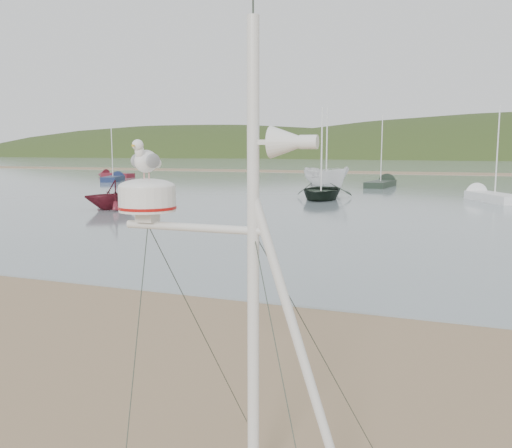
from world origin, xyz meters
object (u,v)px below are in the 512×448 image
(mast_rig, at_px, (245,363))
(boat_red, at_px, (111,182))
(boat_white, at_px, (327,158))
(boat_dark, at_px, (322,159))
(sailboat_dark_mid, at_px, (385,183))
(dinghy_red_far, at_px, (110,175))
(sailboat_white_near, at_px, (481,195))
(sailboat_blue_near, at_px, (116,178))

(mast_rig, xyz_separation_m, boat_red, (-15.61, 19.81, 0.25))
(boat_white, bearing_deg, boat_dark, -126.73)
(boat_red, height_order, boat_white, boat_white)
(mast_rig, bearing_deg, boat_dark, 102.60)
(boat_dark, xyz_separation_m, sailboat_dark_mid, (2.11, 14.94, -2.29))
(mast_rig, height_order, sailboat_dark_mid, sailboat_dark_mid)
(boat_red, relative_size, sailboat_dark_mid, 0.43)
(boat_red, bearing_deg, dinghy_red_far, 157.52)
(dinghy_red_far, bearing_deg, boat_dark, -32.78)
(boat_dark, bearing_deg, sailboat_white_near, 15.08)
(sailboat_white_near, bearing_deg, mast_rig, -95.24)
(sailboat_blue_near, relative_size, sailboat_dark_mid, 0.87)
(boat_dark, relative_size, sailboat_blue_near, 0.86)
(boat_red, bearing_deg, sailboat_blue_near, 156.27)
(boat_dark, distance_m, sailboat_white_near, 10.57)
(boat_red, relative_size, sailboat_blue_near, 0.50)
(sailboat_dark_mid, xyz_separation_m, dinghy_red_far, (-32.08, 4.36, -0.01))
(boat_dark, xyz_separation_m, dinghy_red_far, (-29.96, 19.29, -2.30))
(boat_white, distance_m, sailboat_white_near, 11.15)
(boat_dark, bearing_deg, sailboat_dark_mid, 76.05)
(sailboat_white_near, relative_size, dinghy_red_far, 1.14)
(mast_rig, relative_size, sailboat_blue_near, 0.88)
(mast_rig, bearing_deg, boat_white, 102.22)
(sailboat_dark_mid, bearing_deg, mast_rig, -84.24)
(boat_red, height_order, sailboat_blue_near, sailboat_blue_near)
(boat_red, xyz_separation_m, sailboat_white_near, (18.65, 13.39, -1.21))
(sailboat_white_near, distance_m, dinghy_red_far, 42.56)
(boat_white, relative_size, sailboat_blue_near, 0.86)
(boat_dark, xyz_separation_m, boat_red, (-9.01, -9.69, -1.08))
(boat_white, height_order, sailboat_blue_near, sailboat_blue_near)
(mast_rig, distance_m, boat_dark, 30.25)
(boat_dark, height_order, sailboat_blue_near, sailboat_blue_near)
(mast_rig, bearing_deg, sailboat_white_near, 84.76)
(boat_red, distance_m, boat_white, 17.49)
(sailboat_white_near, bearing_deg, boat_white, 168.63)
(sailboat_dark_mid, bearing_deg, boat_white, -109.25)
(boat_red, bearing_deg, mast_rig, -20.11)
(sailboat_white_near, bearing_deg, boat_red, -144.33)
(boat_dark, bearing_deg, boat_red, -138.82)
(boat_red, distance_m, sailboat_dark_mid, 27.05)
(boat_white, bearing_deg, boat_red, -164.12)
(sailboat_blue_near, bearing_deg, dinghy_red_far, 130.46)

